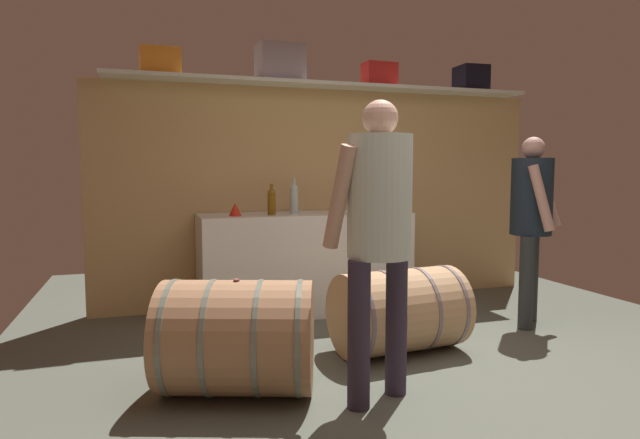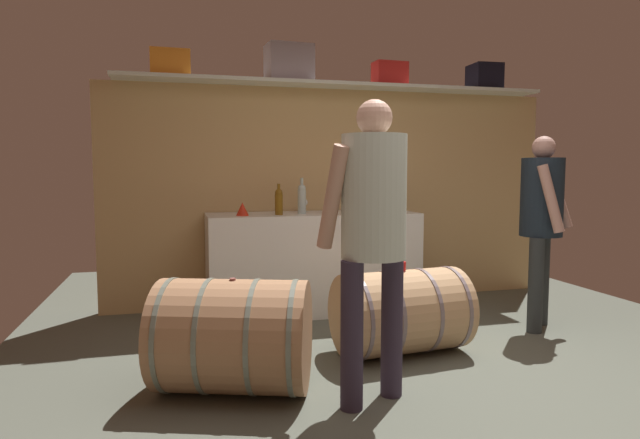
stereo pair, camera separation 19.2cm
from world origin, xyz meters
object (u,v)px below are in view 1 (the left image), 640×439
Objects in this scene: winemaker_pouring at (378,219)px; tasting_cup at (399,265)px; toolcase_red at (379,75)px; toolcase_black at (471,79)px; work_cabinet at (305,262)px; wine_barrel_near at (400,310)px; wine_bottle_clear at (294,198)px; red_funnel at (235,209)px; wine_glass at (295,203)px; toolcase_orange at (160,62)px; wine_barrel_far at (237,337)px; wine_bottle_amber at (272,201)px; visitor_tasting at (532,211)px; toolcase_grey at (280,63)px.

tasting_cup is at bearing 33.54° from winemaker_pouring.
toolcase_black is (1.03, 0.00, 0.01)m from toolcase_red.
wine_barrel_near is at bearing -75.61° from work_cabinet.
toolcase_red is 2.26m from tasting_cup.
winemaker_pouring is at bearing -91.58° from wine_bottle_clear.
red_funnel is 1.56m from tasting_cup.
wine_bottle_clear is 4.83× the size of tasting_cup.
work_cabinet is 1.14× the size of winemaker_pouring.
wine_glass is 0.68m from red_funnel.
toolcase_black reaches higher than toolcase_orange.
winemaker_pouring is at bearing -94.72° from work_cabinet.
toolcase_black is 0.28× the size of wine_barrel_far.
wine_barrel_near is (-1.53, -1.51, -1.94)m from toolcase_black.
wine_bottle_amber is 0.26× the size of wine_barrel_far.
wine_bottle_clear is 1.52m from wine_barrel_near.
work_cabinet is 0.57m from wine_glass.
wine_barrel_near is (0.67, -1.16, -0.73)m from wine_bottle_amber.
wine_glass is at bearing -179.88° from toolcase_red.
winemaker_pouring is at bearing -84.79° from wine_bottle_amber.
wine_bottle_clear is 0.34× the size of wine_barrel_near.
wine_barrel_near is 14.32× the size of tasting_cup.
visitor_tasting is (1.78, -0.97, -0.08)m from wine_bottle_clear.
wine_bottle_clear is at bearing 66.00° from winemaker_pouring.
toolcase_orange is 0.21× the size of visitor_tasting.
winemaker_pouring is at bearing -117.00° from toolcase_red.
visitor_tasting is (1.34, 0.28, 0.67)m from wine_barrel_near.
red_funnel is (0.57, -0.34, -1.26)m from toolcase_orange.
red_funnel is 0.07× the size of visitor_tasting.
toolcase_black is 2.69m from tasting_cup.
toolcase_red is at bearing 43.55° from winemaker_pouring.
visitor_tasting is (1.67, -1.01, 0.51)m from work_cabinet.
wine_bottle_amber is at bearing -67.46° from visitor_tasting.
toolcase_orange is 0.35× the size of wine_barrel_near.
toolcase_grey is at bearing 159.94° from wine_glass.
toolcase_black is (2.03, 0.00, -0.04)m from toolcase_grey.
toolcase_black reaches higher than visitor_tasting.
red_funnel is at bearing -169.99° from toolcase_red.
toolcase_grey is 1.29× the size of wine_bottle_clear.
toolcase_orange is 1.14× the size of toolcase_black.
visitor_tasting is (2.32, -0.89, -0.00)m from red_funnel.
toolcase_black is at bearing 38.45° from wine_barrel_near.
winemaker_pouring is (0.73, -0.34, 0.70)m from wine_barrel_far.
toolcase_grey is 2.29m from tasting_cup.
toolcase_grey is 1.85m from work_cabinet.
wine_barrel_far is at bearing -169.14° from wine_barrel_near.
wine_bottle_clear is at bearing -168.82° from toolcase_black.
wine_glass is at bearing 64.29° from winemaker_pouring.
winemaker_pouring is at bearing -124.04° from tasting_cup.
wine_bottle_amber is at bearing -134.77° from wine_glass.
toolcase_grey is at bearing -1.41° from toolcase_orange.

